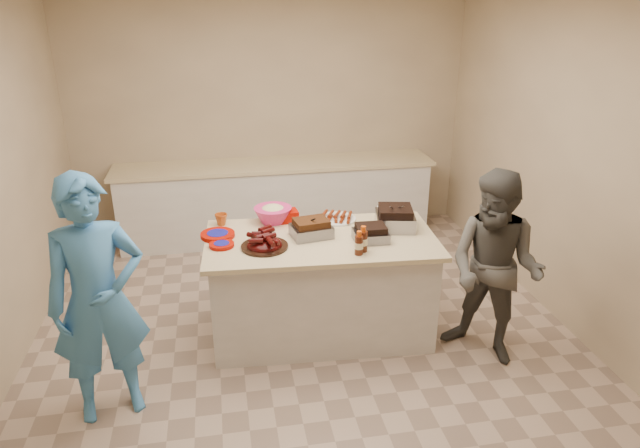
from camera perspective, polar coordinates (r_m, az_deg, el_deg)
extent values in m
cube|color=#47230F|center=(4.59, -0.88, -1.25)|extent=(0.35, 0.29, 0.09)
cube|color=black|center=(4.54, 5.07, -1.65)|extent=(0.27, 0.23, 0.08)
cube|color=gray|center=(4.80, 7.46, -0.39)|extent=(0.37, 0.37, 0.13)
cylinder|color=silver|center=(4.93, 1.70, 0.43)|extent=(0.42, 0.42, 0.05)
cube|color=orange|center=(5.04, 7.36, 0.76)|extent=(0.33, 0.27, 0.08)
cylinder|color=#43190C|center=(4.30, 3.88, -3.04)|extent=(0.07, 0.07, 0.19)
cylinder|color=#43190C|center=(4.35, 4.29, -2.71)|extent=(0.07, 0.07, 0.20)
cylinder|color=yellow|center=(4.65, -2.50, -0.97)|extent=(0.05, 0.05, 0.13)
imported|color=silver|center=(4.66, -1.69, -0.88)|extent=(0.15, 0.05, 0.14)
cylinder|color=#980A00|center=(4.66, -10.18, -1.26)|extent=(0.29, 0.29, 0.03)
cylinder|color=#980A00|center=(4.48, -9.80, -2.22)|extent=(0.21, 0.21, 0.03)
imported|color=#A74714|center=(4.89, -9.81, -0.08)|extent=(0.11, 0.10, 0.11)
cube|color=#980A00|center=(4.90, -3.39, 0.28)|extent=(0.21, 0.16, 0.10)
imported|color=#4188CB|center=(4.44, -19.70, -16.88)|extent=(1.04, 1.82, 0.41)
imported|color=#55534D|center=(4.89, 16.05, -12.38)|extent=(1.63, 1.58, 0.58)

